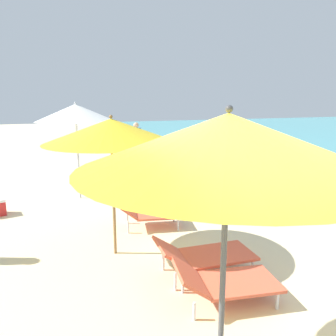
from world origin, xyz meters
TOP-DOWN VIEW (x-y plane):
  - umbrella_nearest at (-0.62, 0.03)m, footprint 2.36×2.36m
  - lounger_nearest_shoreside at (0.16, 1.19)m, footprint 1.45×0.92m
  - umbrella_second at (-0.85, 3.10)m, footprint 2.18×2.18m
  - lounger_second_shoreside at (0.10, 4.01)m, footprint 1.37×0.90m
  - lounger_second_inland at (0.23, 1.91)m, footprint 1.54×0.80m
  - umbrella_farthest at (-0.98, 6.71)m, footprint 2.07×2.07m
  - lounger_farthest_shoreside at (0.12, 7.69)m, footprint 1.38×0.83m
  - person_walking_near at (1.94, 11.04)m, footprint 0.42×0.38m

SIDE VIEW (x-z plane):
  - lounger_farthest_shoreside at x=0.12m, z-range 0.01..0.52m
  - lounger_nearest_shoreside at x=0.16m, z-range 0.02..0.56m
  - lounger_second_shoreside at x=0.10m, z-range 0.03..0.58m
  - lounger_second_inland at x=0.23m, z-range 0.03..0.61m
  - person_walking_near at x=1.94m, z-range 0.19..1.93m
  - umbrella_second at x=-0.85m, z-range 0.93..3.30m
  - umbrella_nearest at x=-0.62m, z-range 1.00..3.55m
  - umbrella_farthest at x=-0.98m, z-range 1.00..3.58m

